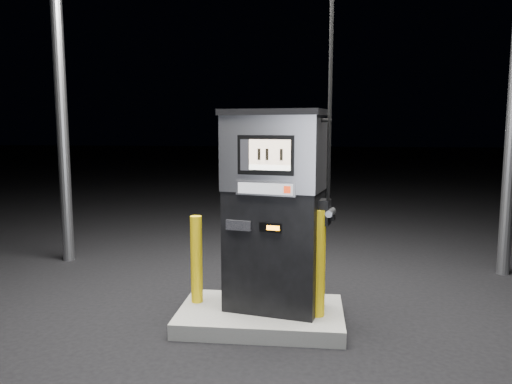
# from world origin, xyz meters

# --- Properties ---
(ground) EXTENTS (80.00, 80.00, 0.00)m
(ground) POSITION_xyz_m (0.00, 0.00, 0.00)
(ground) COLOR black
(ground) RESTS_ON ground
(pump_island) EXTENTS (1.60, 1.00, 0.15)m
(pump_island) POSITION_xyz_m (0.00, 0.00, 0.07)
(pump_island) COLOR slate
(pump_island) RESTS_ON ground
(fuel_dispenser) EXTENTS (1.12, 0.76, 4.02)m
(fuel_dispenser) POSITION_xyz_m (0.12, 0.03, 1.15)
(fuel_dispenser) COLOR black
(fuel_dispenser) RESTS_ON pump_island
(bollard_left) EXTENTS (0.15, 0.15, 0.89)m
(bollard_left) POSITION_xyz_m (-0.67, 0.12, 0.59)
(bollard_left) COLOR yellow
(bollard_left) RESTS_ON pump_island
(bollard_right) EXTENTS (0.17, 0.17, 1.02)m
(bollard_right) POSITION_xyz_m (0.55, -0.11, 0.66)
(bollard_right) COLOR yellow
(bollard_right) RESTS_ON pump_island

